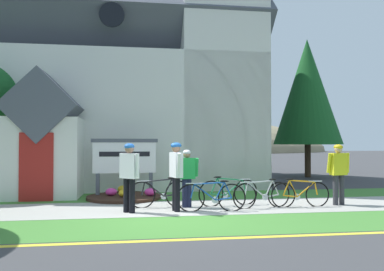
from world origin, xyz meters
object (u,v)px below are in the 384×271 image
bicycle_blue (300,194)px  cyclist_in_blue_jersey (176,170)px  bicycle_black (262,194)px  cyclist_in_white_jersey (129,171)px  bicycle_white (212,197)px  roadside_conifer (307,92)px  church_sign (125,158)px  bicycle_yellow (228,192)px  bicycle_silver (161,193)px  cyclist_in_orange_jersey (338,169)px  cyclist_in_red_jersey (187,174)px

bicycle_blue → cyclist_in_blue_jersey: bearing=-176.9°
bicycle_blue → cyclist_in_blue_jersey: size_ratio=0.96×
bicycle_black → cyclist_in_white_jersey: 3.67m
bicycle_white → roadside_conifer: roadside_conifer is taller
church_sign → bicycle_white: church_sign is taller
church_sign → bicycle_black: bearing=-34.7°
bicycle_black → bicycle_blue: size_ratio=1.02×
bicycle_yellow → bicycle_silver: bearing=-180.0°
bicycle_blue → roadside_conifer: roadside_conifer is taller
church_sign → cyclist_in_orange_jersey: bearing=-22.3°
bicycle_white → cyclist_in_red_jersey: 1.06m
bicycle_silver → cyclist_in_blue_jersey: bearing=-63.1°
church_sign → cyclist_in_orange_jersey: 6.63m
church_sign → bicycle_blue: size_ratio=1.27×
cyclist_in_blue_jersey → cyclist_in_red_jersey: cyclist_in_blue_jersey is taller
cyclist_in_orange_jersey → cyclist_in_white_jersey: (-5.92, -0.38, 0.02)m
church_sign → cyclist_in_white_jersey: church_sign is taller
cyclist_in_blue_jersey → cyclist_in_white_jersey: bearing=-178.7°
church_sign → bicycle_yellow: 3.78m
bicycle_black → bicycle_yellow: bearing=149.7°
cyclist_in_orange_jersey → bicycle_white: bearing=-172.7°
bicycle_blue → cyclist_in_red_jersey: cyclist_in_red_jersey is taller
cyclist_in_red_jersey → bicycle_yellow: bearing=6.2°
church_sign → cyclist_in_orange_jersey: size_ratio=1.25×
cyclist_in_red_jersey → roadside_conifer: 11.89m
bicycle_silver → bicycle_blue: bearing=-7.7°
bicycle_yellow → cyclist_in_orange_jersey: size_ratio=1.03×
bicycle_black → cyclist_in_white_jersey: bearing=-176.0°
cyclist_in_blue_jersey → roadside_conifer: bearing=49.1°
bicycle_white → cyclist_in_red_jersey: cyclist_in_red_jersey is taller
bicycle_blue → cyclist_in_orange_jersey: (1.23, 0.16, 0.66)m
bicycle_black → bicycle_blue: (1.08, -0.03, -0.00)m
bicycle_yellow → cyclist_in_white_jersey: cyclist_in_white_jersey is taller
bicycle_white → cyclist_in_white_jersey: cyclist_in_white_jersey is taller
bicycle_yellow → bicycle_blue: 1.99m
bicycle_black → roadside_conifer: size_ratio=0.24×
bicycle_white → cyclist_in_orange_jersey: (3.80, 0.49, 0.65)m
bicycle_black → bicycle_silver: bearing=170.0°
bicycle_yellow → roadside_conifer: (6.31, 8.36, 4.11)m
church_sign → bicycle_blue: 5.65m
cyclist_in_white_jersey → cyclist_in_red_jersey: bearing=21.2°
bicycle_black → cyclist_in_red_jersey: size_ratio=1.09×
bicycle_white → bicycle_silver: bearing=146.5°
cyclist_in_blue_jersey → cyclist_in_red_jersey: bearing=58.3°
cyclist_in_red_jersey → roadside_conifer: roadside_conifer is taller
cyclist_in_blue_jersey → bicycle_white: bearing=-8.4°
church_sign → bicycle_yellow: size_ratio=1.21×
church_sign → bicycle_yellow: church_sign is taller
church_sign → bicycle_black: size_ratio=1.24×
bicycle_white → cyclist_in_orange_jersey: bearing=7.3°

